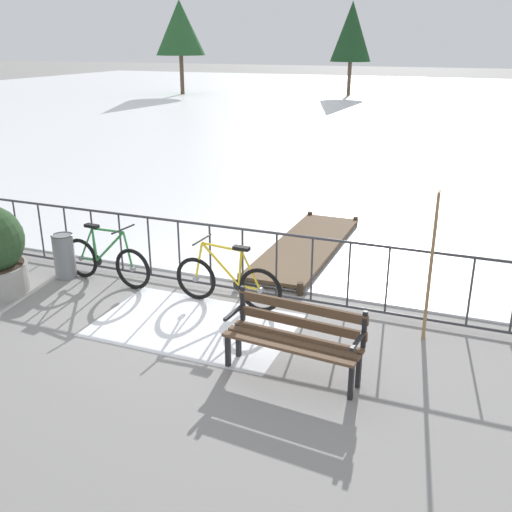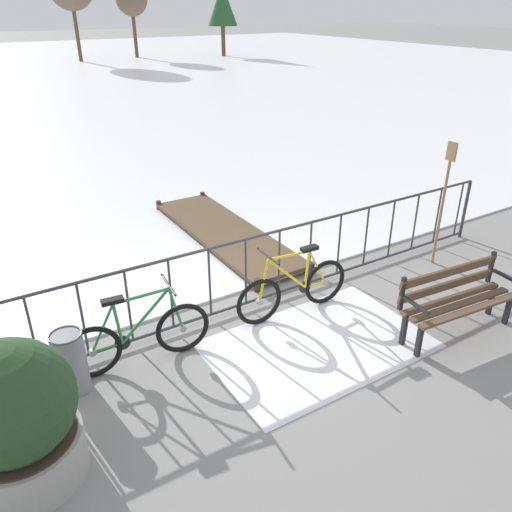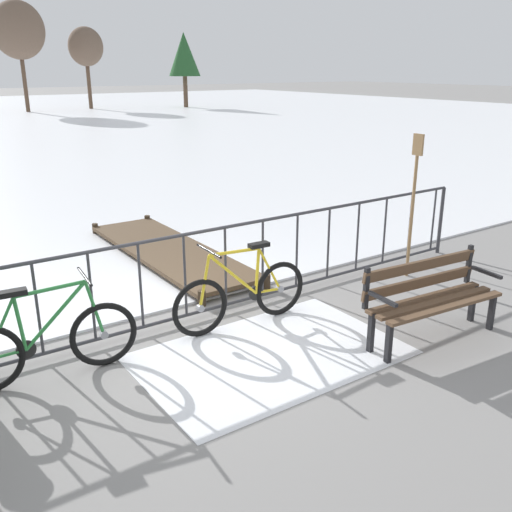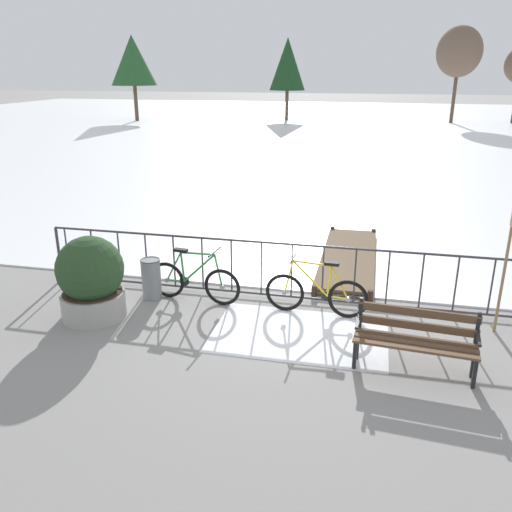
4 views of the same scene
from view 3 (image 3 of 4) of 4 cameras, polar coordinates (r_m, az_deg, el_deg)
The scene contains 11 objects.
ground_plane at distance 6.65m, azimuth -6.99°, elevation -6.58°, with size 160.00×160.00×0.00m, color gray.
snow_patch at distance 5.89m, azimuth 1.46°, elevation -9.91°, with size 2.67×1.73×0.01m, color white.
railing_fence at distance 6.43m, azimuth -7.19°, elevation -2.06°, with size 9.06×0.06×1.07m.
bicycle_near_railing at distance 6.38m, azimuth -1.43°, elevation -3.94°, with size 1.71×0.52×0.97m.
bicycle_second at distance 5.66m, azimuth -20.37°, elevation -8.26°, with size 1.71×0.52×0.97m.
park_bench at distance 6.33m, azimuth 17.12°, elevation -3.60°, with size 1.64×0.62×0.89m.
oar_upright at distance 7.97m, azimuth 15.62°, elevation 5.76°, with size 0.04×0.16×1.98m.
wooden_dock at distance 8.80m, azimuth -8.78°, elevation 0.55°, with size 1.10×3.89×0.20m.
tree_west_mid at distance 40.23m, azimuth -22.90°, elevation 20.27°, with size 3.17×3.17×6.69m.
tree_east_mid at distance 42.20m, azimuth -7.28°, elevation 19.52°, with size 2.22×2.22×5.09m.
tree_far_east at distance 42.05m, azimuth -16.83°, elevation 19.55°, with size 2.31×2.31×5.36m.
Camera 3 is at (-2.74, -5.37, 2.82)m, focal length 39.58 mm.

